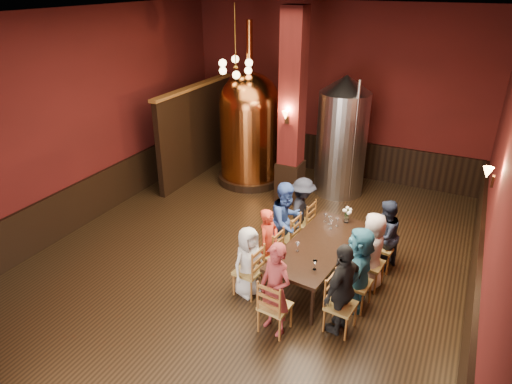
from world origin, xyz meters
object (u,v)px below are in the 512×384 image
at_px(person_0, 248,262).
at_px(copper_kettle, 250,127).
at_px(dining_table, 319,247).
at_px(steel_vessel, 342,136).
at_px(rose_vase, 347,213).
at_px(person_2, 286,222).
at_px(person_1, 269,243).

distance_m(person_0, copper_kettle, 4.94).
distance_m(dining_table, steel_vessel, 3.99).
bearing_deg(steel_vessel, rose_vase, -70.95).
bearing_deg(copper_kettle, rose_vase, -36.72).
bearing_deg(steel_vessel, person_2, -90.49).
relative_size(dining_table, person_1, 1.87).
bearing_deg(person_2, steel_vessel, 22.66).
bearing_deg(dining_table, steel_vessel, 107.72).
bearing_deg(person_2, rose_vase, -37.67).
xyz_separation_m(dining_table, copper_kettle, (-3.12, 3.46, 0.81)).
xyz_separation_m(copper_kettle, steel_vessel, (2.34, 0.37, -0.01)).
xyz_separation_m(person_0, copper_kettle, (-2.16, 4.36, 0.85)).
xyz_separation_m(dining_table, rose_vase, (0.20, 0.98, 0.27)).
distance_m(person_0, steel_vessel, 4.81).
relative_size(person_2, copper_kettle, 0.39).
bearing_deg(copper_kettle, person_1, -58.82).
xyz_separation_m(steel_vessel, rose_vase, (0.98, -2.84, -0.53)).
xyz_separation_m(dining_table, steel_vessel, (-0.78, 3.83, 0.80)).
height_order(person_1, rose_vase, person_1).
relative_size(person_1, person_2, 0.84).
relative_size(dining_table, rose_vase, 7.80).
xyz_separation_m(person_1, steel_vessel, (0.10, 4.06, 0.82)).
height_order(dining_table, copper_kettle, copper_kettle).
bearing_deg(person_1, copper_kettle, 39.57).
height_order(dining_table, steel_vessel, steel_vessel).
bearing_deg(rose_vase, person_0, -121.45).
height_order(person_0, person_1, person_1).
height_order(person_1, steel_vessel, steel_vessel).
distance_m(dining_table, person_0, 1.31).
distance_m(person_1, rose_vase, 1.66).
bearing_deg(person_0, person_2, 15.82).
bearing_deg(dining_table, copper_kettle, 138.22).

